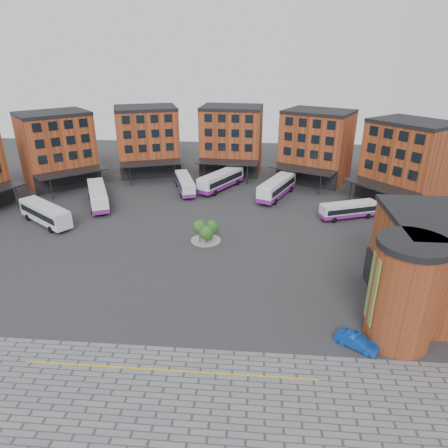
# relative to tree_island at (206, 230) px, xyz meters

# --- Properties ---
(ground) EXTENTS (160.00, 160.00, 0.00)m
(ground) POSITION_rel_tree_island_xyz_m (-2.09, -11.60, -1.86)
(ground) COLOR #28282B
(ground) RESTS_ON ground
(yellow_line) EXTENTS (26.00, 0.15, 0.02)m
(yellow_line) POSITION_rel_tree_island_xyz_m (-0.09, -25.60, -1.83)
(yellow_line) COLOR gold
(yellow_line) RESTS_ON paving_zone
(main_building) EXTENTS (94.14, 42.48, 14.60)m
(main_building) POSITION_rel_tree_island_xyz_m (-6.86, 26.65, 5.36)
(main_building) COLOR #9C4422
(main_building) RESTS_ON ground
(east_building) EXTENTS (17.40, 15.40, 10.60)m
(east_building) POSITION_rel_tree_island_xyz_m (26.61, -14.65, 3.43)
(east_building) COLOR #9C4422
(east_building) RESTS_ON ground
(tree_island) EXTENTS (4.40, 4.40, 3.51)m
(tree_island) POSITION_rel_tree_island_xyz_m (0.00, 0.00, 0.00)
(tree_island) COLOR gray
(tree_island) RESTS_ON ground
(bus_a) EXTENTS (11.05, 8.96, 3.30)m
(bus_a) POSITION_rel_tree_island_xyz_m (-26.42, 4.39, 0.10)
(bus_a) COLOR silver
(bus_a) RESTS_ON ground
(bus_b) EXTENTS (7.71, 12.33, 3.46)m
(bus_b) POSITION_rel_tree_island_xyz_m (-21.08, 13.08, 0.01)
(bus_b) COLOR white
(bus_b) RESTS_ON ground
(bus_c) EXTENTS (5.79, 11.14, 3.07)m
(bus_c) POSITION_rel_tree_island_xyz_m (-6.95, 21.93, -0.20)
(bus_c) COLOR silver
(bus_c) RESTS_ON ground
(bus_d) EXTENTS (8.58, 12.16, 3.49)m
(bus_d) POSITION_rel_tree_island_xyz_m (-0.03, 24.17, 0.03)
(bus_d) COLOR silver
(bus_d) RESTS_ON ground
(bus_e) EXTENTS (7.81, 12.71, 3.56)m
(bus_e) POSITION_rel_tree_island_xyz_m (10.92, 20.44, 0.07)
(bus_e) COLOR white
(bus_e) RESTS_ON ground
(bus_f) EXTENTS (9.98, 5.58, 2.76)m
(bus_f) POSITION_rel_tree_island_xyz_m (22.39, 10.89, -0.36)
(bus_f) COLOR silver
(bus_f) RESTS_ON ground
(blue_car) EXTENTS (4.06, 3.37, 1.31)m
(blue_car) POSITION_rel_tree_island_xyz_m (16.92, -21.11, -1.21)
(blue_car) COLOR #0C3EA5
(blue_car) RESTS_ON ground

